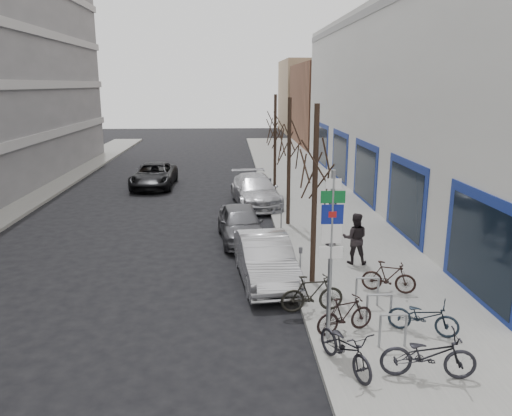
{
  "coord_description": "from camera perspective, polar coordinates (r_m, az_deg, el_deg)",
  "views": [
    {
      "loc": [
        0.13,
        -10.7,
        6.03
      ],
      "look_at": [
        0.98,
        5.45,
        2.0
      ],
      "focal_mm": 35.0,
      "sensor_mm": 36.0,
      "label": 1
    }
  ],
  "objects": [
    {
      "name": "tan_building_far",
      "position": [
        67.06,
        8.71,
        12.53
      ],
      "size": [
        13.0,
        12.0,
        9.0
      ],
      "primitive_type": "cube",
      "color": "#937A5B",
      "rests_on": "ground"
    },
    {
      "name": "lane_car",
      "position": [
        30.55,
        -11.58,
        3.68
      ],
      "size": [
        2.42,
        5.16,
        1.43
      ],
      "primitive_type": "imported",
      "rotation": [
        0.0,
        0.0,
        -0.01
      ],
      "color": "black",
      "rests_on": "ground"
    },
    {
      "name": "tree_far",
      "position": [
        27.38,
        2.22,
        9.95
      ],
      "size": [
        1.8,
        1.8,
        5.5
      ],
      "color": "black",
      "rests_on": "ground"
    },
    {
      "name": "parked_car_mid",
      "position": [
        19.66,
        -1.76,
        -1.75
      ],
      "size": [
        2.05,
        4.24,
        1.39
      ],
      "primitive_type": "imported",
      "rotation": [
        0.0,
        0.0,
        0.1
      ],
      "color": "#535359",
      "rests_on": "ground"
    },
    {
      "name": "bike_mid_inner",
      "position": [
        13.42,
        6.42,
        -9.64
      ],
      "size": [
        1.76,
        0.68,
        1.04
      ],
      "primitive_type": "imported",
      "rotation": [
        0.0,
        0.0,
        1.67
      ],
      "color": "black",
      "rests_on": "sidewalk_east"
    },
    {
      "name": "bike_far_curb",
      "position": [
        11.14,
        19.12,
        -15.16
      ],
      "size": [
        2.01,
        0.86,
        1.19
      ],
      "primitive_type": "imported",
      "rotation": [
        0.0,
        0.0,
        1.43
      ],
      "color": "black",
      "rests_on": "sidewalk_east"
    },
    {
      "name": "ground",
      "position": [
        12.28,
        -3.34,
        -15.44
      ],
      "size": [
        120.0,
        120.0,
        0.0
      ],
      "primitive_type": "plane",
      "color": "black",
      "rests_on": "ground"
    },
    {
      "name": "bike_far_inner",
      "position": [
        15.03,
        14.94,
        -7.59
      ],
      "size": [
        1.62,
        0.97,
        0.95
      ],
      "primitive_type": "imported",
      "rotation": [
        0.0,
        0.0,
        1.22
      ],
      "color": "black",
      "rests_on": "sidewalk_east"
    },
    {
      "name": "bike_near_left",
      "position": [
        11.03,
        10.21,
        -15.05
      ],
      "size": [
        1.21,
        1.94,
        1.14
      ],
      "primitive_type": "imported",
      "rotation": [
        0.0,
        0.0,
        0.37
      ],
      "color": "black",
      "rests_on": "sidewalk_east"
    },
    {
      "name": "tree_mid",
      "position": [
        20.93,
        3.83,
        8.68
      ],
      "size": [
        1.8,
        1.8,
        5.5
      ],
      "color": "black",
      "rests_on": "ground"
    },
    {
      "name": "meter_mid",
      "position": [
        19.97,
        2.91,
        -0.86
      ],
      "size": [
        0.1,
        0.08,
        1.27
      ],
      "color": "gray",
      "rests_on": "sidewalk_east"
    },
    {
      "name": "meter_back",
      "position": [
        25.3,
        1.64,
        2.33
      ],
      "size": [
        0.1,
        0.08,
        1.27
      ],
      "color": "gray",
      "rests_on": "sidewalk_east"
    },
    {
      "name": "bike_near_right",
      "position": [
        12.5,
        10.14,
        -11.88
      ],
      "size": [
        1.62,
        0.95,
        0.95
      ],
      "primitive_type": "imported",
      "rotation": [
        0.0,
        0.0,
        1.9
      ],
      "color": "black",
      "rests_on": "sidewalk_east"
    },
    {
      "name": "meter_front",
      "position": [
        14.76,
        5.09,
        -6.34
      ],
      "size": [
        0.1,
        0.08,
        1.27
      ],
      "color": "gray",
      "rests_on": "sidewalk_east"
    },
    {
      "name": "highway_sign_pole",
      "position": [
        11.49,
        8.57,
        -4.28
      ],
      "size": [
        0.55,
        0.1,
        4.2
      ],
      "color": "gray",
      "rests_on": "ground"
    },
    {
      "name": "parked_car_front",
      "position": [
        15.66,
        1.05,
        -5.83
      ],
      "size": [
        1.98,
        4.52,
        1.45
      ],
      "primitive_type": "imported",
      "rotation": [
        0.0,
        0.0,
        0.1
      ],
      "color": "#B9BABE",
      "rests_on": "ground"
    },
    {
      "name": "bike_rack",
      "position": [
        13.04,
        13.89,
        -10.78
      ],
      "size": [
        0.66,
        2.26,
        0.83
      ],
      "color": "gray",
      "rests_on": "sidewalk_east"
    },
    {
      "name": "pedestrian_far",
      "position": [
        17.0,
        11.25,
        -3.39
      ],
      "size": [
        0.72,
        0.56,
        1.76
      ],
      "primitive_type": "imported",
      "rotation": [
        0.0,
        0.0,
        2.94
      ],
      "color": "black",
      "rests_on": "sidewalk_east"
    },
    {
      "name": "bike_mid_curb",
      "position": [
        12.92,
        18.6,
        -11.36
      ],
      "size": [
        1.72,
        1.2,
        1.02
      ],
      "primitive_type": "imported",
      "rotation": [
        0.0,
        0.0,
        1.1
      ],
      "color": "black",
      "rests_on": "sidewalk_east"
    },
    {
      "name": "pedestrian_near",
      "position": [
        18.78,
        8.59,
        -1.66
      ],
      "size": [
        0.75,
        0.69,
        1.73
      ],
      "primitive_type": "imported",
      "rotation": [
        0.0,
        0.0,
        3.71
      ],
      "color": "black",
      "rests_on": "sidewalk_east"
    },
    {
      "name": "brick_building_far",
      "position": [
        52.34,
        11.47,
        11.5
      ],
      "size": [
        12.0,
        14.0,
        8.0
      ],
      "primitive_type": "cube",
      "color": "brown",
      "rests_on": "ground"
    },
    {
      "name": "tree_near",
      "position": [
        14.54,
        6.85,
        6.28
      ],
      "size": [
        1.8,
        1.8,
        5.5
      ],
      "color": "black",
      "rests_on": "ground"
    },
    {
      "name": "parked_car_back",
      "position": [
        25.42,
        -0.07,
        2.03
      ],
      "size": [
        2.72,
        5.46,
        1.52
      ],
      "primitive_type": "imported",
      "rotation": [
        0.0,
        0.0,
        0.12
      ],
      "color": "#B4B4BA",
      "rests_on": "ground"
    },
    {
      "name": "sidewalk_east",
      "position": [
        21.97,
        8.59,
        -1.89
      ],
      "size": [
        5.0,
        70.0,
        0.15
      ],
      "primitive_type": "cube",
      "color": "slate",
      "rests_on": "ground"
    }
  ]
}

